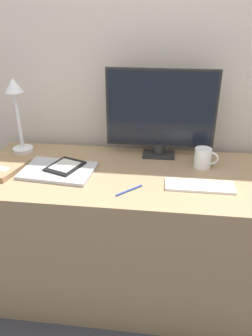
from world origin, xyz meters
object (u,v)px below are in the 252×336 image
Objects in this scene: desk_lamp at (17,106)px; keyboard at (200,186)px; laptop at (58,171)px; monitor at (161,113)px; pen at (129,190)px; ereader at (65,166)px; coffee_mug at (203,158)px; notebook at (2,168)px.

keyboard is at bearing -16.97° from desk_lamp.
keyboard is 0.85× the size of laptop.
monitor is 1.40× the size of desk_lamp.
pen is at bearing -20.55° from laptop.
coffee_mug is (0.68, 0.12, 0.03)m from ereader.
monitor reaches higher than desk_lamp.
coffee_mug is at bearing 82.21° from keyboard.
desk_lamp reaches higher than notebook.
monitor is at bearing 19.65° from notebook.
notebook reaches higher than ereader.
monitor is 2.16× the size of notebook.
notebook is at bearing 176.89° from keyboard.
notebook is at bearing -91.81° from desk_lamp.
laptop is (-0.48, -0.26, -0.23)m from monitor.
desk_lamp reaches higher than ereader.
monitor is at bearing 121.07° from keyboard.
keyboard is at bearing -7.82° from ereader.
notebook is (-0.77, -0.27, -0.23)m from monitor.
notebook is at bearing -160.35° from monitor.
notebook is (-0.28, -0.01, 0.01)m from laptop.
monitor reaches higher than ereader.
laptop is at bearing -168.47° from coffee_mug.
coffee_mug reaches higher than pen.
keyboard is (0.20, -0.33, -0.23)m from monitor.
keyboard is at bearing -58.93° from monitor.
pen is at bearing -166.57° from keyboard.
ereader is at bearing 43.05° from laptop.
notebook is at bearing 168.96° from pen.
monitor is 0.85m from notebook.
monitor is at bearing 27.44° from ereader.
laptop is 0.90× the size of desk_lamp.
desk_lamp is 3.75× the size of pen.
notebook is 2.43× the size of pen.
laptop is 0.28m from notebook.
laptop is at bearing -151.48° from monitor.
notebook is at bearing -171.09° from coffee_mug.
monitor is 0.32m from coffee_mug.
pen is at bearing -29.67° from desk_lamp.
ereader is at bearing -33.67° from desk_lamp.
monitor is 1.83× the size of keyboard.
laptop is 1.71× the size of ereader.
coffee_mug reaches higher than ereader.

